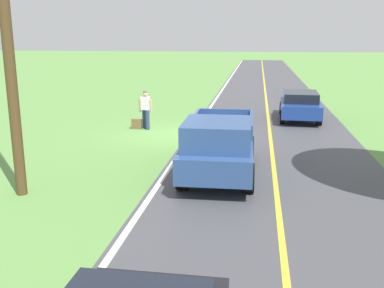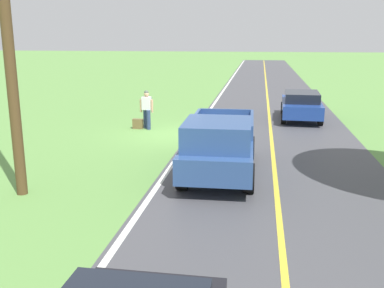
% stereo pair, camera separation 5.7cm
% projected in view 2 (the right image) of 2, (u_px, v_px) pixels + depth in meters
% --- Properties ---
extents(ground_plane, '(200.00, 200.00, 0.00)m').
position_uv_depth(ground_plane, '(173.00, 134.00, 19.03)').
color(ground_plane, '#609347').
extents(road_surface, '(6.96, 120.00, 0.00)m').
position_uv_depth(road_surface, '(271.00, 137.00, 18.42)').
color(road_surface, '#47474C').
rests_on(road_surface, ground).
extents(lane_edge_line, '(0.16, 117.60, 0.00)m').
position_uv_depth(lane_edge_line, '(193.00, 135.00, 18.90)').
color(lane_edge_line, silver).
rests_on(lane_edge_line, ground).
extents(lane_centre_line, '(0.14, 117.60, 0.00)m').
position_uv_depth(lane_centre_line, '(271.00, 137.00, 18.42)').
color(lane_centre_line, gold).
rests_on(lane_centre_line, ground).
extents(hitchhiker_walking, '(0.62, 0.52, 1.75)m').
position_uv_depth(hitchhiker_walking, '(147.00, 107.00, 19.91)').
color(hitchhiker_walking, navy).
rests_on(hitchhiker_walking, ground).
extents(suitcase_carried, '(0.47, 0.22, 0.45)m').
position_uv_depth(suitcase_carried, '(138.00, 124.00, 20.09)').
color(suitcase_carried, brown).
rests_on(suitcase_carried, ground).
extents(pickup_truck_passing, '(2.17, 5.43, 1.82)m').
position_uv_depth(pickup_truck_passing, '(219.00, 144.00, 13.25)').
color(pickup_truck_passing, '#2D4C84').
rests_on(pickup_truck_passing, ground).
extents(sedan_near_oncoming, '(2.05, 4.46, 1.41)m').
position_uv_depth(sedan_near_oncoming, '(301.00, 105.00, 22.16)').
color(sedan_near_oncoming, navy).
rests_on(sedan_near_oncoming, ground).
extents(utility_pole_roadside, '(0.28, 0.28, 8.80)m').
position_uv_depth(utility_pole_roadside, '(6.00, 24.00, 10.83)').
color(utility_pole_roadside, brown).
rests_on(utility_pole_roadside, ground).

